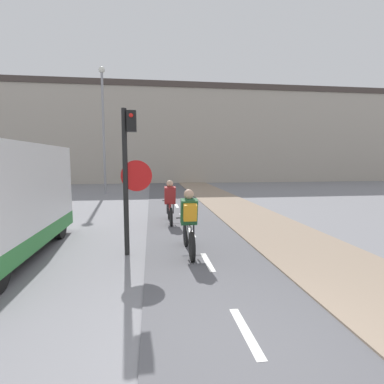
% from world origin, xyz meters
% --- Properties ---
extents(ground_plane, '(120.00, 120.00, 0.00)m').
position_xyz_m(ground_plane, '(0.00, 0.00, 0.00)').
color(ground_plane, gray).
extents(bike_lane, '(2.52, 60.00, 0.02)m').
position_xyz_m(bike_lane, '(0.00, 0.01, 0.01)').
color(bike_lane, '#56565B').
rests_on(bike_lane, ground_plane).
extents(building_row_background, '(60.00, 5.20, 8.81)m').
position_xyz_m(building_row_background, '(0.00, 26.21, 4.41)').
color(building_row_background, '#B2A899').
rests_on(building_row_background, ground_plane).
extents(traffic_light_pole, '(0.67, 0.25, 3.17)m').
position_xyz_m(traffic_light_pole, '(-1.58, 3.77, 1.96)').
color(traffic_light_pole, black).
rests_on(traffic_light_pole, ground_plane).
extents(street_lamp_far, '(0.36, 0.36, 7.50)m').
position_xyz_m(street_lamp_far, '(-3.91, 15.91, 4.53)').
color(street_lamp_far, gray).
rests_on(street_lamp_far, ground_plane).
extents(cyclist_near, '(0.46, 1.75, 1.45)m').
position_xyz_m(cyclist_near, '(-0.30, 3.63, 0.70)').
color(cyclist_near, black).
rests_on(cyclist_near, ground_plane).
extents(cyclist_far, '(0.46, 1.70, 1.42)m').
position_xyz_m(cyclist_far, '(-0.51, 6.97, 0.65)').
color(cyclist_far, black).
rests_on(cyclist_far, ground_plane).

